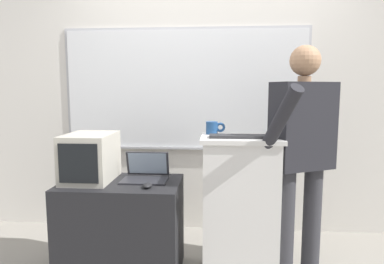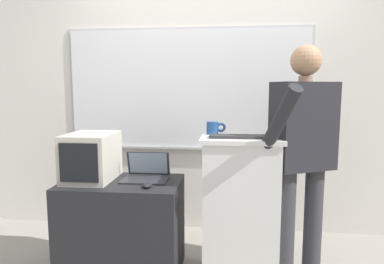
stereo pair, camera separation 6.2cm
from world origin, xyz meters
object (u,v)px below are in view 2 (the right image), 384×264
person_presenter (303,147)px  computer_mouse_by_laptop (147,185)px  side_desk (123,227)px  computer_mouse_by_keyboard (276,136)px  coffee_mug (213,128)px  crt_monitor (91,157)px  wireless_keyboard (241,137)px  laptop (147,171)px  lectern_podium (240,208)px

person_presenter → computer_mouse_by_laptop: size_ratio=16.58×
side_desk → computer_mouse_by_keyboard: computer_mouse_by_keyboard is taller
computer_mouse_by_laptop → coffee_mug: (0.43, 0.30, 0.36)m
side_desk → coffee_mug: size_ratio=6.01×
person_presenter → crt_monitor: bearing=155.9°
wireless_keyboard → person_presenter: bearing=9.3°
side_desk → computer_mouse_by_laptop: 0.45m
crt_monitor → wireless_keyboard: bearing=-2.4°
side_desk → crt_monitor: 0.57m
wireless_keyboard → coffee_mug: 0.27m
laptop → coffee_mug: coffee_mug is taller
laptop → wireless_keyboard: bearing=-9.0°
laptop → crt_monitor: (-0.40, -0.06, 0.11)m
computer_mouse_by_laptop → coffee_mug: 0.64m
computer_mouse_by_keyboard → side_desk: bearing=179.7°
computer_mouse_by_keyboard → computer_mouse_by_laptop: bearing=-171.7°
lectern_podium → wireless_keyboard: bearing=-95.3°
lectern_podium → laptop: bearing=175.1°
person_presenter → computer_mouse_by_laptop: 1.10m
crt_monitor → coffee_mug: (0.89, 0.13, 0.21)m
lectern_podium → crt_monitor: bearing=-179.7°
computer_mouse_by_keyboard → coffee_mug: size_ratio=0.70×
lectern_podium → crt_monitor: size_ratio=2.34×
laptop → wireless_keyboard: size_ratio=0.76×
side_desk → coffee_mug: (0.66, 0.16, 0.73)m
crt_monitor → computer_mouse_by_laptop: bearing=-19.7°
crt_monitor → coffee_mug: size_ratio=3.09×
lectern_podium → side_desk: (-0.86, -0.04, -0.17)m
computer_mouse_by_keyboard → laptop: bearing=173.8°
laptop → coffee_mug: bearing=7.9°
person_presenter → wireless_keyboard: bearing=164.2°
lectern_podium → wireless_keyboard: 0.52m
computer_mouse_by_laptop → side_desk: bearing=149.2°
crt_monitor → laptop: bearing=9.2°
person_presenter → computer_mouse_by_keyboard: person_presenter is taller
computer_mouse_by_laptop → computer_mouse_by_keyboard: size_ratio=1.00×
laptop → side_desk: bearing=-150.2°
computer_mouse_by_laptop → person_presenter: bearing=10.1°
laptop → crt_monitor: size_ratio=0.75×
laptop → computer_mouse_by_laptop: laptop is taller
wireless_keyboard → crt_monitor: size_ratio=0.99×
coffee_mug → computer_mouse_by_keyboard: bearing=-21.3°
side_desk → person_presenter: (1.28, 0.06, 0.61)m
wireless_keyboard → laptop: bearing=171.0°
side_desk → computer_mouse_by_keyboard: bearing=-0.3°
wireless_keyboard → computer_mouse_by_keyboard: size_ratio=4.33×
computer_mouse_by_laptop → laptop: bearing=104.3°
computer_mouse_by_keyboard → coffee_mug: bearing=158.7°
laptop → computer_mouse_by_laptop: 0.24m
coffee_mug → laptop: bearing=-172.1°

